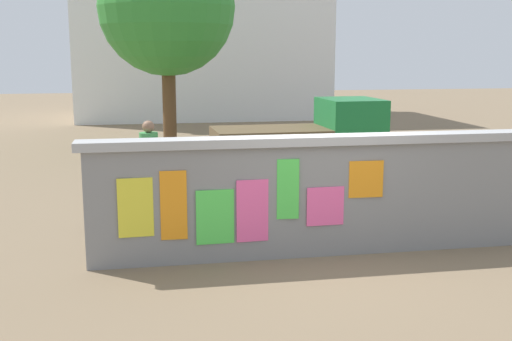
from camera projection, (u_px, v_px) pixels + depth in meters
ground at (233, 161)px, 16.75m from camera, size 60.00×60.00×0.00m
poster_wall at (314, 194)px, 8.85m from camera, size 6.49×0.42×1.70m
auto_rickshaw_truck at (306, 143)px, 13.61m from camera, size 3.64×1.60×1.85m
motorcycle at (166, 203)px, 10.07m from camera, size 1.90×0.56×0.87m
bicycle_near at (373, 199)px, 10.82m from camera, size 1.70×0.44×0.95m
person_walking at (149, 155)px, 11.54m from camera, size 0.47×0.47×1.62m
tree_roadside at (167, 8)px, 18.17m from camera, size 3.96×3.96×6.10m
building_background at (200, 28)px, 28.22m from camera, size 10.96×6.79×7.77m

